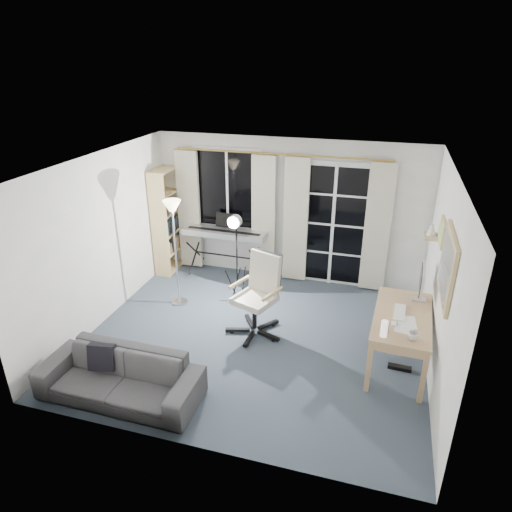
{
  "coord_description": "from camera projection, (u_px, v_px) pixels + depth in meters",
  "views": [
    {
      "loc": [
        1.5,
        -5.08,
        3.62
      ],
      "look_at": [
        -0.08,
        0.35,
        1.08
      ],
      "focal_mm": 32.0,
      "sensor_mm": 36.0,
      "label": 1
    }
  ],
  "objects": [
    {
      "name": "wall_mirror",
      "position": [
        447.0,
        266.0,
        4.8
      ],
      "size": [
        0.04,
        0.94,
        0.74
      ],
      "color": "tan",
      "rests_on": "floor"
    },
    {
      "name": "mug",
      "position": [
        413.0,
        335.0,
        5.01
      ],
      "size": [
        0.12,
        0.1,
        0.12
      ],
      "primitive_type": "imported",
      "rotation": [
        0.0,
        0.0,
        -0.05
      ],
      "color": "silver",
      "rests_on": "desk"
    },
    {
      "name": "framed_print",
      "position": [
        442.0,
        232.0,
        5.57
      ],
      "size": [
        0.03,
        0.42,
        0.32
      ],
      "color": "tan",
      "rests_on": "floor"
    },
    {
      "name": "window",
      "position": [
        228.0,
        189.0,
        7.69
      ],
      "size": [
        1.2,
        0.08,
        1.4
      ],
      "color": "white",
      "rests_on": "floor"
    },
    {
      "name": "torchiere_lamp",
      "position": [
        173.0,
        222.0,
        6.64
      ],
      "size": [
        0.28,
        0.28,
        1.68
      ],
      "rotation": [
        0.0,
        0.0,
        -0.04
      ],
      "color": "#B2B2B7",
      "rests_on": "floor"
    },
    {
      "name": "monitor",
      "position": [
        422.0,
        281.0,
        5.73
      ],
      "size": [
        0.18,
        0.52,
        0.45
      ],
      "rotation": [
        0.0,
        0.0,
        -0.05
      ],
      "color": "silver",
      "rests_on": "desk"
    },
    {
      "name": "french_door",
      "position": [
        333.0,
        226.0,
        7.43
      ],
      "size": [
        1.32,
        0.09,
        2.11
      ],
      "color": "white",
      "rests_on": "floor"
    },
    {
      "name": "bookshelf",
      "position": [
        168.0,
        222.0,
        8.04
      ],
      "size": [
        0.32,
        0.87,
        1.85
      ],
      "rotation": [
        0.0,
        0.0,
        0.03
      ],
      "color": "tan",
      "rests_on": "floor"
    },
    {
      "name": "office_chair",
      "position": [
        260.0,
        287.0,
        6.24
      ],
      "size": [
        0.79,
        0.8,
        1.14
      ],
      "rotation": [
        0.0,
        0.0,
        -0.36
      ],
      "color": "black",
      "rests_on": "floor"
    },
    {
      "name": "desk",
      "position": [
        402.0,
        322.0,
        5.53
      ],
      "size": [
        0.74,
        1.37,
        0.71
      ],
      "rotation": [
        0.0,
        0.0,
        -0.05
      ],
      "color": "tan",
      "rests_on": "floor"
    },
    {
      "name": "wall_shelf",
      "position": [
        431.0,
        232.0,
        6.1
      ],
      "size": [
        0.16,
        0.3,
        0.18
      ],
      "color": "tan",
      "rests_on": "floor"
    },
    {
      "name": "desk_clutter",
      "position": [
        395.0,
        335.0,
        5.38
      ],
      "size": [
        0.44,
        0.81,
        0.91
      ],
      "rotation": [
        0.0,
        0.0,
        -0.05
      ],
      "color": "white",
      "rests_on": "desk"
    },
    {
      "name": "sofa",
      "position": [
        119.0,
        370.0,
        5.1
      ],
      "size": [
        1.84,
        0.55,
        0.72
      ],
      "rotation": [
        0.0,
        0.0,
        -0.01
      ],
      "color": "#2F2E31",
      "rests_on": "floor"
    },
    {
      "name": "floor",
      "position": [
        255.0,
        338.0,
        6.32
      ],
      "size": [
        4.5,
        4.0,
        0.02
      ],
      "primitive_type": "cube",
      "color": "#323D49",
      "rests_on": "ground"
    },
    {
      "name": "curtains",
      "position": [
        279.0,
        218.0,
        7.55
      ],
      "size": [
        3.6,
        0.07,
        2.13
      ],
      "color": "gold",
      "rests_on": "floor"
    },
    {
      "name": "studio_light",
      "position": [
        235.0,
        232.0,
        6.76
      ],
      "size": [
        0.27,
        0.29,
        1.47
      ],
      "rotation": [
        0.0,
        0.0,
        -0.09
      ],
      "color": "black",
      "rests_on": "floor"
    },
    {
      "name": "keyboard_piano",
      "position": [
        225.0,
        234.0,
        7.74
      ],
      "size": [
        1.45,
        0.72,
        1.04
      ],
      "rotation": [
        0.0,
        0.0,
        -0.02
      ],
      "color": "black",
      "rests_on": "floor"
    }
  ]
}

